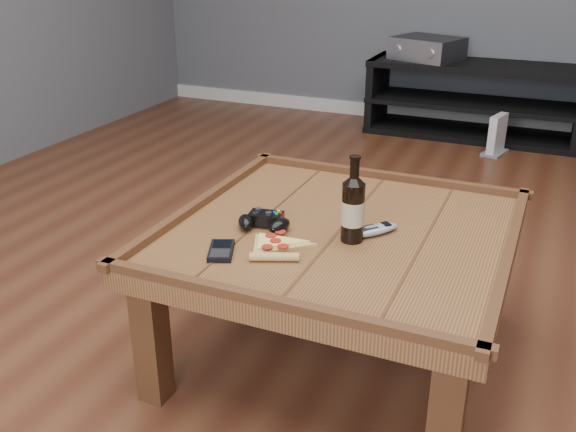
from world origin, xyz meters
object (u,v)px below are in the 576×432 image
at_px(smartphone, 221,251).
at_px(media_console, 473,101).
at_px(game_controller, 264,221).
at_px(remote_control, 371,230).
at_px(beer_bottle, 353,207).
at_px(coffee_table, 340,247).
at_px(pizza_slice, 275,246).
at_px(game_console, 497,136).
at_px(av_receiver, 427,48).

bearing_deg(smartphone, media_console, 62.51).
relative_size(game_controller, remote_control, 1.00).
height_order(beer_bottle, smartphone, beer_bottle).
distance_m(coffee_table, remote_control, 0.12).
relative_size(coffee_table, media_console, 0.74).
relative_size(media_console, beer_bottle, 5.44).
xyz_separation_m(pizza_slice, remote_control, (0.22, 0.20, 0.01)).
bearing_deg(remote_control, coffee_table, -139.78).
distance_m(smartphone, game_console, 2.75).
distance_m(beer_bottle, game_controller, 0.28).
relative_size(media_console, av_receiver, 2.74).
distance_m(coffee_table, beer_bottle, 0.18).
distance_m(coffee_table, smartphone, 0.39).
bearing_deg(game_console, beer_bottle, -78.68).
xyz_separation_m(media_console, remote_control, (0.09, -2.75, 0.22)).
xyz_separation_m(beer_bottle, remote_control, (0.04, 0.06, -0.09)).
distance_m(game_controller, game_console, 2.55).
xyz_separation_m(beer_bottle, smartphone, (-0.31, -0.23, -0.10)).
distance_m(media_console, beer_bottle, 2.83).
relative_size(coffee_table, av_receiver, 2.02).
height_order(coffee_table, beer_bottle, beer_bottle).
height_order(coffee_table, game_controller, game_controller).
height_order(media_console, remote_control, media_console).
distance_m(pizza_slice, game_console, 2.64).
distance_m(beer_bottle, av_receiver, 2.83).
distance_m(beer_bottle, remote_control, 0.12).
bearing_deg(media_console, coffee_table, -90.00).
distance_m(game_controller, pizza_slice, 0.14).
height_order(remote_control, av_receiver, av_receiver).
distance_m(game_controller, av_receiver, 2.84).
bearing_deg(media_console, game_controller, -94.36).
bearing_deg(game_console, av_receiver, 163.18).
bearing_deg(media_console, smartphone, -94.79).
xyz_separation_m(game_controller, remote_control, (0.31, 0.09, -0.01)).
distance_m(smartphone, av_receiver, 3.03).
xyz_separation_m(game_controller, av_receiver, (-0.12, 2.83, 0.10)).
bearing_deg(media_console, av_receiver, -179.14).
height_order(pizza_slice, smartphone, pizza_slice).
bearing_deg(game_console, remote_control, -77.80).
bearing_deg(coffee_table, remote_control, -0.42).
relative_size(smartphone, remote_control, 0.78).
relative_size(beer_bottle, remote_control, 1.45).
bearing_deg(coffee_table, game_console, 84.92).
bearing_deg(game_console, coffee_table, -80.06).
bearing_deg(av_receiver, media_console, 20.33).
distance_m(coffee_table, av_receiver, 2.77).
xyz_separation_m(smartphone, remote_control, (0.35, 0.29, 0.01)).
relative_size(media_console, game_console, 5.54).
height_order(smartphone, game_console, smartphone).
bearing_deg(av_receiver, game_controller, -68.02).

